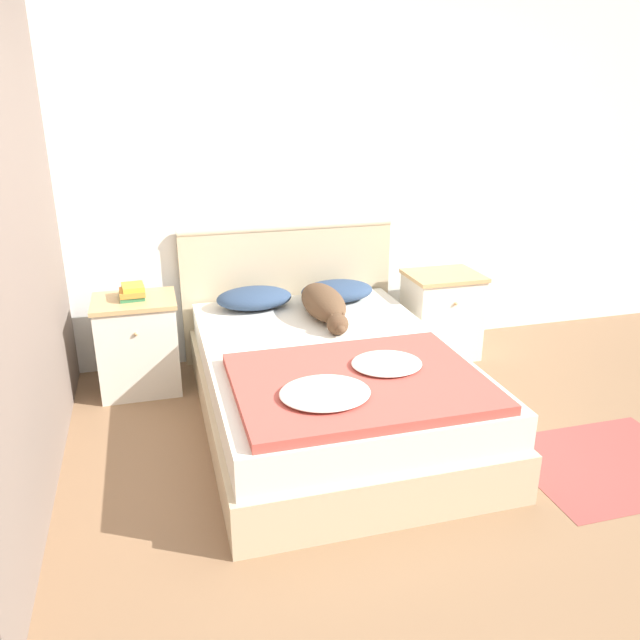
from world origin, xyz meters
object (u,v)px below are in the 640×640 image
nightstand_left (138,344)px  dog (324,304)px  pillow_left (254,298)px  book_stack (132,292)px  pillow_right (337,291)px  bed (329,386)px  nightstand_right (441,314)px

nightstand_left → dog: dog is taller
pillow_left → book_stack: size_ratio=2.58×
pillow_right → book_stack: book_stack is taller
bed → book_stack: book_stack is taller
pillow_left → pillow_right: bearing=0.0°
pillow_right → dog: 0.37m
bed → pillow_left: 0.93m
bed → pillow_right: (0.30, 0.82, 0.31)m
bed → dog: dog is taller
dog → book_stack: bearing=167.9°
nightstand_right → nightstand_left: bearing=180.0°
bed → pillow_left: size_ratio=4.07×
nightstand_left → pillow_right: size_ratio=1.22×
dog → nightstand_right: bearing=14.1°
nightstand_right → dog: dog is taller
pillow_right → book_stack: bearing=-177.5°
bed → nightstand_right: size_ratio=3.33×
nightstand_left → nightstand_right: bearing=0.0°
bed → nightstand_right: 1.32m
pillow_left → pillow_right: 0.59m
nightstand_right → pillow_left: bearing=177.0°
bed → pillow_left: pillow_left is taller
bed → dog: 0.62m
bed → pillow_left: bearing=109.7°
dog → bed: bearing=-102.3°
bed → nightstand_left: 1.32m
nightstand_left → pillow_right: (1.38, 0.07, 0.23)m
nightstand_right → dog: size_ratio=0.79×
pillow_left → pillow_right: same height
pillow_right → dog: bearing=-120.3°
pillow_right → pillow_left: bearing=180.0°
nightstand_right → pillow_right: 0.82m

